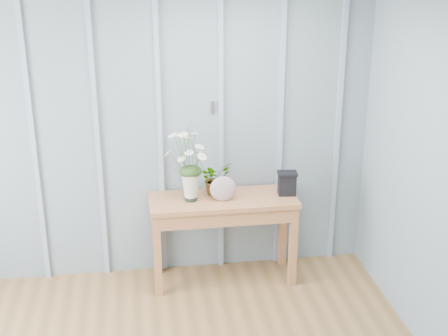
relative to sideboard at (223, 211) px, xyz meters
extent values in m
cube|color=gray|center=(-0.73, 0.25, 0.61)|extent=(4.00, 0.01, 2.50)
cube|color=white|center=(-0.73, -1.99, 1.86)|extent=(4.00, 4.50, 0.01)
cube|color=#A6A6AA|center=(-0.05, 0.24, 0.81)|extent=(0.03, 0.01, 0.10)
cube|color=#8997AF|center=(-1.48, 0.24, 0.61)|extent=(0.04, 0.03, 2.50)
cube|color=#8997AF|center=(-0.98, 0.24, 0.61)|extent=(0.04, 0.03, 2.50)
cube|color=#8997AF|center=(-0.48, 0.24, 0.61)|extent=(0.04, 0.03, 2.50)
cube|color=#8997AF|center=(0.02, 0.24, 0.61)|extent=(0.04, 0.03, 2.50)
cube|color=#8997AF|center=(0.52, 0.24, 0.61)|extent=(0.04, 0.03, 2.50)
cube|color=#8997AF|center=(1.02, 0.24, 0.61)|extent=(0.04, 0.03, 2.50)
cube|color=#A2653B|center=(0.00, 0.00, 0.09)|extent=(1.20, 0.45, 0.04)
cube|color=#A2653B|center=(0.00, 0.00, 0.01)|extent=(1.13, 0.42, 0.12)
cube|color=#A2653B|center=(-0.55, -0.18, -0.28)|extent=(0.06, 0.06, 0.71)
cube|color=#A2653B|center=(0.56, -0.18, -0.28)|extent=(0.06, 0.06, 0.71)
cube|color=#A2653B|center=(-0.55, 0.18, -0.28)|extent=(0.06, 0.06, 0.71)
cube|color=#A2653B|center=(0.56, 0.18, -0.28)|extent=(0.06, 0.06, 0.71)
cylinder|color=black|center=(-0.26, -0.01, 0.15)|extent=(0.10, 0.10, 0.07)
cone|color=beige|center=(-0.26, -0.01, 0.24)|extent=(0.18, 0.18, 0.24)
ellipsoid|color=#1F3815|center=(-0.26, -0.01, 0.36)|extent=(0.19, 0.15, 0.10)
imported|color=#1F3815|center=(-0.05, 0.10, 0.25)|extent=(0.32, 0.31, 0.27)
ellipsoid|color=#7E4C68|center=(-0.01, -0.06, 0.22)|extent=(0.22, 0.08, 0.21)
cube|color=black|center=(0.53, 0.00, 0.20)|extent=(0.15, 0.12, 0.18)
cube|color=black|center=(0.53, 0.00, 0.30)|extent=(0.17, 0.14, 0.02)
camera|label=1|loc=(-0.66, -4.61, 2.15)|focal=50.00mm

